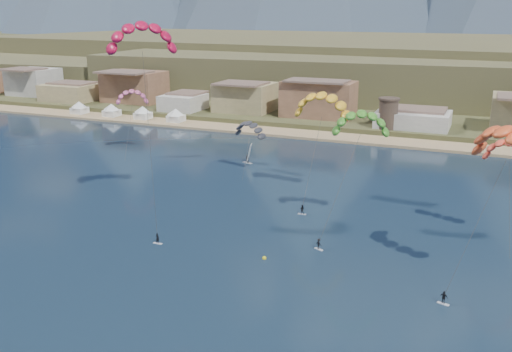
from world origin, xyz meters
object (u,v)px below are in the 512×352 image
Objects in this scene: watchtower at (388,113)px; buoy at (264,258)px; kitesurfer_yellow at (322,101)px; kitesurfer_orange at (509,139)px; windsurfer at (248,157)px; kitesurfer_red at (141,33)px; kitesurfer_green at (361,120)px.

watchtower is 14.42× the size of buoy.
kitesurfer_yellow is 0.98× the size of kitesurfer_orange.
windsurfer is (-21.76, 16.37, -16.43)m from kitesurfer_yellow.
windsurfer is 7.37× the size of buoy.
kitesurfer_yellow is 35.85× the size of buoy.
kitesurfer_red reaches higher than windsurfer.
kitesurfer_yellow reaches higher than kitesurfer_green.
windsurfer is at bearing 116.20° from buoy.
windsurfer is (-31.55, 28.94, -15.93)m from kitesurfer_green.
watchtower is 0.26× the size of kitesurfer_red.
watchtower is 89.44m from kitesurfer_orange.
watchtower is at bearing 89.24° from buoy.
watchtower reaches higher than windsurfer.
kitesurfer_green is at bearing 13.98° from kitesurfer_red.
buoy is (-29.20, -4.11, -18.80)m from kitesurfer_orange.
kitesurfer_red is (-25.56, -79.12, 23.73)m from watchtower.
watchtower is at bearing 108.46° from kitesurfer_orange.
kitesurfer_green is at bearing -83.83° from watchtower.
kitesurfer_red is 1.54× the size of kitesurfer_orange.
kitesurfer_orange reaches higher than kitesurfer_green.
buoy is (0.97, -29.82, -17.72)m from kitesurfer_yellow.
buoy is (24.39, -8.99, -30.00)m from kitesurfer_red.
kitesurfer_yellow is at bearing 41.65° from kitesurfer_red.
kitesurfer_green is 4.72× the size of windsurfer.
kitesurfer_red is at bearing -107.90° from watchtower.
kitesurfer_yellow is 4.86× the size of windsurfer.
kitesurfer_orange is (53.60, -4.88, -11.19)m from kitesurfer_red.
watchtower is 0.41× the size of kitesurfer_green.
kitesurfer_orange is 69.10m from windsurfer.
kitesurfer_red is at bearing 174.80° from kitesurfer_orange.
windsurfer is at bearing -119.68° from watchtower.
kitesurfer_orange reaches higher than buoy.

